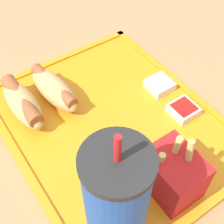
% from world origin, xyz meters
% --- Properties ---
extents(dining_table, '(1.43, 1.10, 0.71)m').
position_xyz_m(dining_table, '(0.00, 0.00, 0.36)').
color(dining_table, '#B27F51').
rests_on(dining_table, ground_plane).
extents(food_tray, '(0.41, 0.33, 0.01)m').
position_xyz_m(food_tray, '(-0.04, 0.03, 0.72)').
color(food_tray, orange).
rests_on(food_tray, dining_table).
extents(soda_cup, '(0.08, 0.08, 0.21)m').
position_xyz_m(soda_cup, '(-0.20, 0.13, 0.81)').
color(soda_cup, '#194CA5').
rests_on(soda_cup, food_tray).
extents(hot_dog_far, '(0.13, 0.05, 0.05)m').
position_xyz_m(hot_dog_far, '(0.06, 0.14, 0.75)').
color(hot_dog_far, tan).
rests_on(hot_dog_far, food_tray).
extents(hot_dog_near, '(0.13, 0.06, 0.05)m').
position_xyz_m(hot_dog_near, '(0.06, 0.08, 0.75)').
color(hot_dog_near, tan).
rests_on(hot_dog_near, food_tray).
extents(fries_carton, '(0.08, 0.06, 0.11)m').
position_xyz_m(fries_carton, '(-0.19, 0.03, 0.76)').
color(fries_carton, red).
rests_on(fries_carton, food_tray).
extents(sauce_cup_mayo, '(0.04, 0.04, 0.02)m').
position_xyz_m(sauce_cup_mayo, '(-0.03, -0.09, 0.73)').
color(sauce_cup_mayo, silver).
rests_on(sauce_cup_mayo, food_tray).
extents(sauce_cup_ketchup, '(0.04, 0.04, 0.02)m').
position_xyz_m(sauce_cup_ketchup, '(-0.10, -0.09, 0.73)').
color(sauce_cup_ketchup, silver).
rests_on(sauce_cup_ketchup, food_tray).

